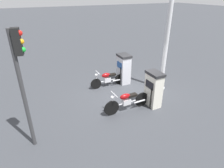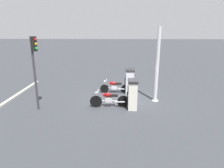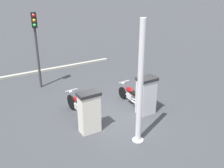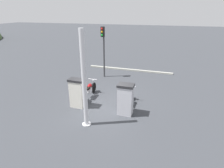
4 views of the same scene
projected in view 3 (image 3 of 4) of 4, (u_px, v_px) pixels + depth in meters
ground_plane at (113, 116)px, 11.00m from camera, size 120.00×120.00×0.00m
fuel_pump_near at (146, 95)px, 10.97m from camera, size 0.63×0.80×1.63m
fuel_pump_far at (89, 112)px, 9.69m from camera, size 0.57×0.82×1.61m
motorcycle_near_pump at (131, 95)px, 11.88m from camera, size 1.97×0.56×0.92m
motorcycle_far_pump at (78, 106)px, 10.87m from camera, size 2.17×0.56×0.97m
roadside_traffic_light at (36, 38)px, 12.77m from camera, size 0.39×0.27×3.84m
canopy_support_pole at (140, 87)px, 8.62m from camera, size 0.40×0.40×4.31m
road_edge_kerb at (55, 69)px, 16.30m from camera, size 0.37×7.36×0.12m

